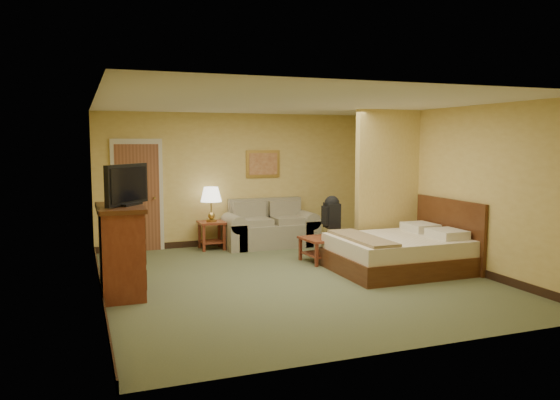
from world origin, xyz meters
name	(u,v)px	position (x,y,z in m)	size (l,w,h in m)	color
floor	(294,279)	(0.00, 0.00, 0.00)	(6.00, 6.00, 0.00)	#555D3C
ceiling	(294,103)	(0.00, 0.00, 2.60)	(6.00, 6.00, 0.00)	white
back_wall	(238,179)	(0.00, 3.00, 1.30)	(5.50, 0.02, 2.60)	#D4B35A
left_wall	(98,199)	(-2.75, 0.00, 1.30)	(0.02, 6.00, 2.60)	#D4B35A
right_wall	(449,187)	(2.75, 0.00, 1.30)	(0.02, 6.00, 2.60)	#D4B35A
partition	(387,184)	(2.15, 0.93, 1.30)	(1.20, 0.15, 2.60)	#D4B35A
door	(138,196)	(-1.95, 2.96, 1.03)	(0.94, 0.16, 2.10)	beige
baseboard	(238,241)	(0.00, 2.99, 0.06)	(5.50, 0.02, 0.12)	black
loveseat	(270,231)	(0.52, 2.58, 0.30)	(1.82, 0.84, 0.92)	gray
side_table	(212,231)	(-0.63, 2.65, 0.35)	(0.49, 0.49, 0.53)	maroon
table_lamp	(211,195)	(-0.63, 2.65, 1.03)	(0.40, 0.40, 0.66)	#A8883D
coffee_table	(323,244)	(0.89, 0.91, 0.30)	(0.72, 0.72, 0.42)	maroon
wall_picture	(263,164)	(0.52, 2.97, 1.60)	(0.71, 0.04, 0.55)	#B78E3F
dresser	(121,250)	(-2.48, 0.02, 0.61)	(0.59, 1.13, 1.20)	maroon
tv	(127,186)	(-2.38, 0.02, 1.46)	(0.61, 0.74, 0.55)	black
bed	(402,252)	(1.82, -0.10, 0.30)	(2.03, 1.72, 1.11)	#462110
backpack	(332,211)	(1.15, 1.09, 0.84)	(0.26, 0.34, 0.56)	black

